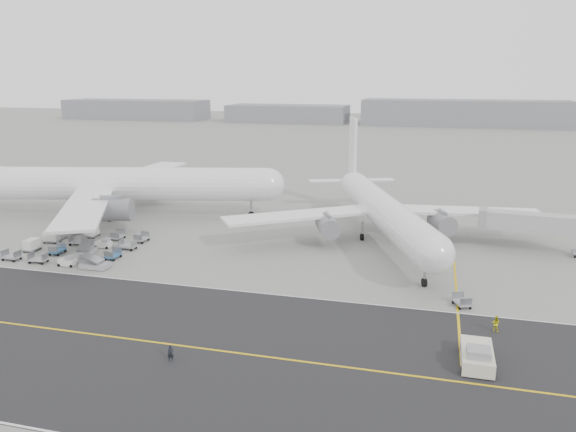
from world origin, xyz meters
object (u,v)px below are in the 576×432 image
(airliner_b, at_px, (382,209))
(pushback_tug, at_px, (477,356))
(ground_crew_a, at_px, (171,353))
(jet_bridge, at_px, (534,225))
(airliner_a, at_px, (116,184))
(ground_crew_b, at_px, (496,324))

(airliner_b, relative_size, pushback_tug, 6.46)
(ground_crew_a, bearing_deg, airliner_b, 52.99)
(ground_crew_a, bearing_deg, jet_bridge, 31.15)
(airliner_a, relative_size, ground_crew_a, 39.12)
(ground_crew_a, xyz_separation_m, ground_crew_b, (31.10, 15.04, 0.06))
(pushback_tug, relative_size, jet_bridge, 0.47)
(airliner_a, height_order, jet_bridge, airliner_a)
(jet_bridge, height_order, ground_crew_b, jet_bridge)
(pushback_tug, xyz_separation_m, ground_crew_b, (2.39, 8.17, -0.05))
(jet_bridge, bearing_deg, ground_crew_b, -99.18)
(ground_crew_b, bearing_deg, jet_bridge, -85.25)
(jet_bridge, bearing_deg, pushback_tug, -99.54)
(ground_crew_a, bearing_deg, ground_crew_b, 7.15)
(pushback_tug, height_order, jet_bridge, jet_bridge)
(airliner_a, bearing_deg, pushback_tug, -136.89)
(jet_bridge, bearing_deg, airliner_b, -175.83)
(jet_bridge, bearing_deg, airliner_a, -177.46)
(ground_crew_a, relative_size, ground_crew_b, 0.93)
(airliner_a, distance_m, airliner_b, 51.71)
(airliner_a, distance_m, pushback_tug, 78.07)
(airliner_a, relative_size, jet_bridge, 3.82)
(pushback_tug, xyz_separation_m, ground_crew_a, (-28.72, -6.86, -0.11))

